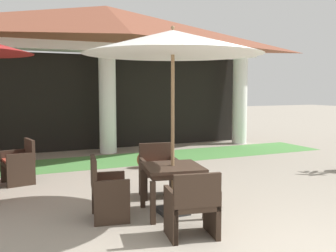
# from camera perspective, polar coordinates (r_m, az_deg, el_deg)

# --- Properties ---
(background_pavilion) EXTENTS (10.39, 3.19, 4.21)m
(background_pavilion) POSITION_cam_1_polar(r_m,az_deg,el_deg) (11.38, -9.29, 12.79)
(background_pavilion) COLOR white
(background_pavilion) RESTS_ON ground
(lawn_strip) EXTENTS (12.19, 1.79, 0.01)m
(lawn_strip) POSITION_cam_1_polar(r_m,az_deg,el_deg) (10.17, -7.02, -5.04)
(lawn_strip) COLOR #519347
(lawn_strip) RESTS_ON ground
(patio_chair_near_foreground_east) EXTENTS (0.64, 0.69, 0.87)m
(patio_chair_near_foreground_east) POSITION_cam_1_polar(r_m,az_deg,el_deg) (8.16, -21.28, -5.17)
(patio_chair_near_foreground_east) COLOR #38281E
(patio_chair_near_foreground_east) RESTS_ON ground
(patio_table_mid_left) EXTENTS (0.98, 0.98, 0.73)m
(patio_table_mid_left) POSITION_cam_1_polar(r_m,az_deg,el_deg) (5.77, 0.70, -6.97)
(patio_table_mid_left) COLOR #38281E
(patio_table_mid_left) RESTS_ON ground
(patio_umbrella_mid_left) EXTENTS (2.62, 2.62, 2.79)m
(patio_umbrella_mid_left) POSITION_cam_1_polar(r_m,az_deg,el_deg) (5.66, 0.72, 12.21)
(patio_umbrella_mid_left) COLOR #2D2D2D
(patio_umbrella_mid_left) RESTS_ON ground
(patio_chair_mid_left_south) EXTENTS (0.69, 0.60, 0.86)m
(patio_chair_mid_left_south) POSITION_cam_1_polar(r_m,az_deg,el_deg) (4.92, 3.67, -11.82)
(patio_chair_mid_left_south) COLOR #38281E
(patio_chair_mid_left_south) RESTS_ON ground
(patio_chair_mid_left_north) EXTENTS (0.70, 0.60, 0.91)m
(patio_chair_mid_left_north) POSITION_cam_1_polar(r_m,az_deg,el_deg) (6.73, -1.45, -6.82)
(patio_chair_mid_left_north) COLOR #38281E
(patio_chair_mid_left_north) RESTS_ON ground
(patio_chair_mid_left_west) EXTENTS (0.60, 0.69, 0.91)m
(patio_chair_mid_left_west) POSITION_cam_1_polar(r_m,az_deg,el_deg) (5.65, -9.07, -9.49)
(patio_chair_mid_left_west) COLOR #38281E
(patio_chair_mid_left_west) RESTS_ON ground
(terracotta_urn) EXTENTS (0.34, 0.34, 0.47)m
(terracotta_urn) POSITION_cam_1_polar(r_m,az_deg,el_deg) (9.12, -3.58, -5.02)
(terracotta_urn) COLOR brown
(terracotta_urn) RESTS_ON ground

